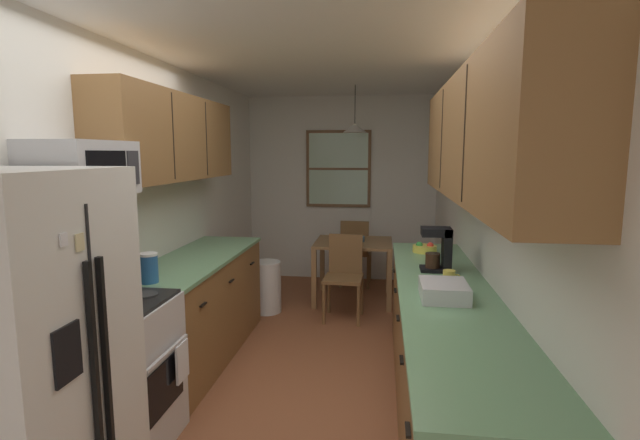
{
  "coord_description": "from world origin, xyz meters",
  "views": [
    {
      "loc": [
        0.57,
        -2.95,
        1.78
      ],
      "look_at": [
        0.02,
        1.17,
        1.19
      ],
      "focal_mm": 26.45,
      "sensor_mm": 36.0,
      "label": 1
    }
  ],
  "objects_px": {
    "coffee_maker": "(440,248)",
    "table_serving_bowl": "(356,239)",
    "trash_bin": "(267,287)",
    "dining_chair_near": "(344,272)",
    "stove_range": "(114,374)",
    "fruit_bowl": "(425,248)",
    "dining_table": "(354,251)",
    "storage_canister": "(149,268)",
    "microwave_over_range": "(82,169)",
    "dining_chair_far": "(355,250)",
    "dish_rack": "(444,291)",
    "refrigerator": "(21,370)",
    "mug_by_coffeemaker": "(449,278)"
  },
  "relations": [
    {
      "from": "microwave_over_range",
      "to": "dish_rack",
      "type": "height_order",
      "value": "microwave_over_range"
    },
    {
      "from": "microwave_over_range",
      "to": "dining_table",
      "type": "xyz_separation_m",
      "value": [
        1.35,
        3.09,
        -1.08
      ]
    },
    {
      "from": "refrigerator",
      "to": "storage_canister",
      "type": "xyz_separation_m",
      "value": [
        -0.05,
        1.23,
        0.14
      ]
    },
    {
      "from": "dining_table",
      "to": "storage_canister",
      "type": "xyz_separation_m",
      "value": [
        -1.24,
        -2.6,
        0.39
      ]
    },
    {
      "from": "refrigerator",
      "to": "dish_rack",
      "type": "distance_m",
      "value": 2.21
    },
    {
      "from": "dining_table",
      "to": "trash_bin",
      "type": "height_order",
      "value": "dining_table"
    },
    {
      "from": "trash_bin",
      "to": "dish_rack",
      "type": "height_order",
      "value": "dish_rack"
    },
    {
      "from": "trash_bin",
      "to": "fruit_bowl",
      "type": "height_order",
      "value": "fruit_bowl"
    },
    {
      "from": "refrigerator",
      "to": "table_serving_bowl",
      "type": "bearing_deg",
      "value": 72.34
    },
    {
      "from": "dish_rack",
      "to": "coffee_maker",
      "type": "bearing_deg",
      "value": 85.56
    },
    {
      "from": "trash_bin",
      "to": "dining_chair_far",
      "type": "bearing_deg",
      "value": 51.28
    },
    {
      "from": "stove_range",
      "to": "mug_by_coffeemaker",
      "type": "distance_m",
      "value": 2.18
    },
    {
      "from": "stove_range",
      "to": "trash_bin",
      "type": "xyz_separation_m",
      "value": [
        0.29,
        2.54,
        -0.18
      ]
    },
    {
      "from": "refrigerator",
      "to": "fruit_bowl",
      "type": "relative_size",
      "value": 8.04
    },
    {
      "from": "stove_range",
      "to": "fruit_bowl",
      "type": "relative_size",
      "value": 5.15
    },
    {
      "from": "trash_bin",
      "to": "dining_chair_near",
      "type": "bearing_deg",
      "value": -4.02
    },
    {
      "from": "dining_chair_far",
      "to": "trash_bin",
      "type": "distance_m",
      "value": 1.5
    },
    {
      "from": "refrigerator",
      "to": "table_serving_bowl",
      "type": "xyz_separation_m",
      "value": [
        1.22,
        3.84,
        -0.1
      ]
    },
    {
      "from": "refrigerator",
      "to": "trash_bin",
      "type": "bearing_deg",
      "value": 85.65
    },
    {
      "from": "microwave_over_range",
      "to": "storage_canister",
      "type": "height_order",
      "value": "microwave_over_range"
    },
    {
      "from": "dining_chair_far",
      "to": "dining_table",
      "type": "bearing_deg",
      "value": -88.67
    },
    {
      "from": "fruit_bowl",
      "to": "mug_by_coffeemaker",
      "type": "bearing_deg",
      "value": -86.37
    },
    {
      "from": "refrigerator",
      "to": "coffee_maker",
      "type": "relative_size",
      "value": 5.24
    },
    {
      "from": "coffee_maker",
      "to": "table_serving_bowl",
      "type": "relative_size",
      "value": 1.64
    },
    {
      "from": "microwave_over_range",
      "to": "fruit_bowl",
      "type": "bearing_deg",
      "value": 40.24
    },
    {
      "from": "microwave_over_range",
      "to": "storage_canister",
      "type": "xyz_separation_m",
      "value": [
        0.11,
        0.48,
        -0.69
      ]
    },
    {
      "from": "refrigerator",
      "to": "dining_table",
      "type": "distance_m",
      "value": 4.02
    },
    {
      "from": "stove_range",
      "to": "dish_rack",
      "type": "height_order",
      "value": "stove_range"
    },
    {
      "from": "dining_chair_near",
      "to": "fruit_bowl",
      "type": "distance_m",
      "value": 1.15
    },
    {
      "from": "storage_canister",
      "to": "table_serving_bowl",
      "type": "bearing_deg",
      "value": 64.02
    },
    {
      "from": "stove_range",
      "to": "dining_chair_near",
      "type": "xyz_separation_m",
      "value": [
        1.17,
        2.48,
        0.03
      ]
    },
    {
      "from": "microwave_over_range",
      "to": "table_serving_bowl",
      "type": "bearing_deg",
      "value": 65.96
    },
    {
      "from": "trash_bin",
      "to": "dish_rack",
      "type": "bearing_deg",
      "value": -52.5
    },
    {
      "from": "table_serving_bowl",
      "to": "storage_canister",
      "type": "bearing_deg",
      "value": -115.98
    },
    {
      "from": "fruit_bowl",
      "to": "table_serving_bowl",
      "type": "distance_m",
      "value": 1.52
    },
    {
      "from": "coffee_maker",
      "to": "dish_rack",
      "type": "height_order",
      "value": "coffee_maker"
    },
    {
      "from": "dining_table",
      "to": "dining_chair_near",
      "type": "relative_size",
      "value": 1.01
    },
    {
      "from": "refrigerator",
      "to": "mug_by_coffeemaker",
      "type": "distance_m",
      "value": 2.43
    },
    {
      "from": "mug_by_coffeemaker",
      "to": "trash_bin",
      "type": "bearing_deg",
      "value": 132.69
    },
    {
      "from": "dining_chair_far",
      "to": "storage_canister",
      "type": "relative_size",
      "value": 4.39
    },
    {
      "from": "dining_table",
      "to": "fruit_bowl",
      "type": "bearing_deg",
      "value": -61.94
    },
    {
      "from": "stove_range",
      "to": "coffee_maker",
      "type": "distance_m",
      "value": 2.35
    },
    {
      "from": "mug_by_coffeemaker",
      "to": "fruit_bowl",
      "type": "distance_m",
      "value": 1.08
    },
    {
      "from": "refrigerator",
      "to": "stove_range",
      "type": "bearing_deg",
      "value": 93.44
    },
    {
      "from": "dining_chair_far",
      "to": "fruit_bowl",
      "type": "height_order",
      "value": "fruit_bowl"
    },
    {
      "from": "table_serving_bowl",
      "to": "dining_chair_near",
      "type": "bearing_deg",
      "value": -98.54
    },
    {
      "from": "microwave_over_range",
      "to": "dining_chair_far",
      "type": "height_order",
      "value": "microwave_over_range"
    },
    {
      "from": "mug_by_coffeemaker",
      "to": "dish_rack",
      "type": "height_order",
      "value": "mug_by_coffeemaker"
    },
    {
      "from": "dish_rack",
      "to": "table_serving_bowl",
      "type": "bearing_deg",
      "value": 104.11
    },
    {
      "from": "stove_range",
      "to": "microwave_over_range",
      "type": "height_order",
      "value": "microwave_over_range"
    }
  ]
}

